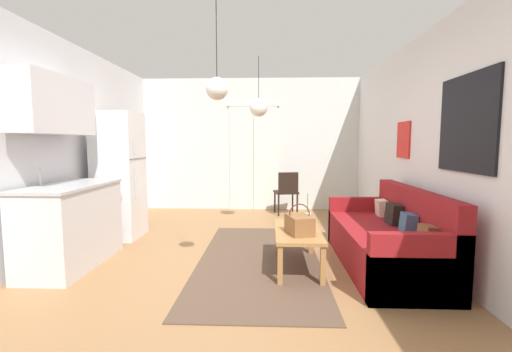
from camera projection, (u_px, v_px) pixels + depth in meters
name	position (u px, v px, depth m)	size (l,w,h in m)	color
ground_plane	(231.00, 284.00, 3.47)	(4.96, 7.94, 0.10)	#996D44
wall_back	(251.00, 145.00, 7.03)	(4.56, 0.13, 2.66)	silver
wall_right	(464.00, 147.00, 3.25)	(0.12, 7.54, 2.66)	silver
wall_left	(8.00, 147.00, 3.42)	(0.12, 7.54, 2.66)	silver
area_rug	(259.00, 260.00, 4.01)	(1.38, 2.91, 0.01)	brown
couch	(389.00, 241.00, 3.78)	(0.84, 1.97, 0.87)	maroon
coffee_table	(298.00, 235.00, 3.74)	(0.49, 1.03, 0.43)	#A87542
bamboo_vase	(307.00, 220.00, 3.80)	(0.09, 0.09, 0.38)	beige
handbag	(299.00, 224.00, 3.55)	(0.30, 0.38, 0.32)	brown
refrigerator	(119.00, 175.00, 4.94)	(0.59, 0.65, 1.80)	white
kitchen_counter	(67.00, 195.00, 3.79)	(0.61, 1.29, 2.08)	silver
accent_chair	(287.00, 190.00, 6.52)	(0.49, 0.47, 0.82)	black
pendant_lamp_near	(217.00, 88.00, 3.10)	(0.21, 0.21, 0.90)	black
pendant_lamp_far	(259.00, 107.00, 5.17)	(0.28, 0.28, 0.90)	black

